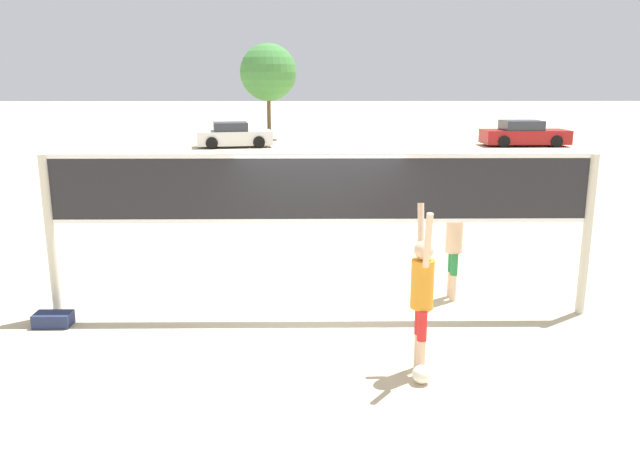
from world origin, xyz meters
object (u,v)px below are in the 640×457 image
player_spiker (422,288)px  player_blocker (454,239)px  gear_bag (53,319)px  parked_car_mid (524,134)px  parked_car_near (234,136)px  volleyball (421,374)px  tree_left_cluster (268,72)px  volleyball_net (320,205)px

player_spiker → player_blocker: 2.88m
gear_bag → parked_car_mid: size_ratio=0.12×
player_spiker → parked_car_near: 27.65m
player_spiker → volleyball: (-0.02, -0.29, -1.00)m
parked_car_near → tree_left_cluster: bearing=60.7°
volleyball_net → player_spiker: size_ratio=3.93×
parked_car_near → tree_left_cluster: size_ratio=0.75×
player_spiker → gear_bag: bearing=73.2°
gear_bag → tree_left_cluster: 30.57m
volleyball_net → tree_left_cluster: (-2.80, 29.86, 2.27)m
player_spiker → parked_car_near: bearing=11.8°
tree_left_cluster → parked_car_mid: bearing=-16.6°
volleyball_net → parked_car_near: size_ratio=1.94×
volleyball_net → parked_car_mid: 28.10m
gear_bag → volleyball: bearing=-19.8°
volleyball → player_blocker: bearing=71.2°
player_spiker → volleyball: player_spiker is taller
gear_bag → parked_car_mid: parked_car_mid is taller
gear_bag → parked_car_mid: (15.64, 25.98, 0.53)m
player_blocker → gear_bag: size_ratio=3.70×
volleyball_net → parked_car_mid: (11.65, 25.55, -1.12)m
parked_car_mid → volleyball: bearing=-111.5°
player_spiker → volleyball_net: bearing=31.2°
tree_left_cluster → volleyball: bearing=-82.9°
volleyball_net → tree_left_cluster: 30.08m
volleyball_net → player_spiker: (1.22, -2.01, -0.64)m
player_blocker → parked_car_mid: (9.43, 24.86, -0.41)m
volleyball_net → parked_car_mid: bearing=65.5°
player_spiker → parked_car_mid: 29.47m
gear_bag → parked_car_mid: bearing=59.0°
gear_bag → parked_car_near: parked_car_near is taller
volleyball → player_spiker: bearing=85.5°
volleyball_net → parked_car_mid: size_ratio=1.78×
tree_left_cluster → player_blocker: bearing=-80.2°
parked_car_mid → tree_left_cluster: tree_left_cluster is taller
volleyball → volleyball_net: bearing=117.5°
volleyball_net → gear_bag: (-3.99, -0.44, -1.65)m
gear_bag → volleyball_net: bearing=6.2°
volleyball → tree_left_cluster: 32.65m
parked_car_mid → tree_left_cluster: (-14.45, 4.31, 3.39)m
volleyball → parked_car_mid: parked_car_mid is taller
volleyball → gear_bag: (-5.19, 1.87, -0.01)m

